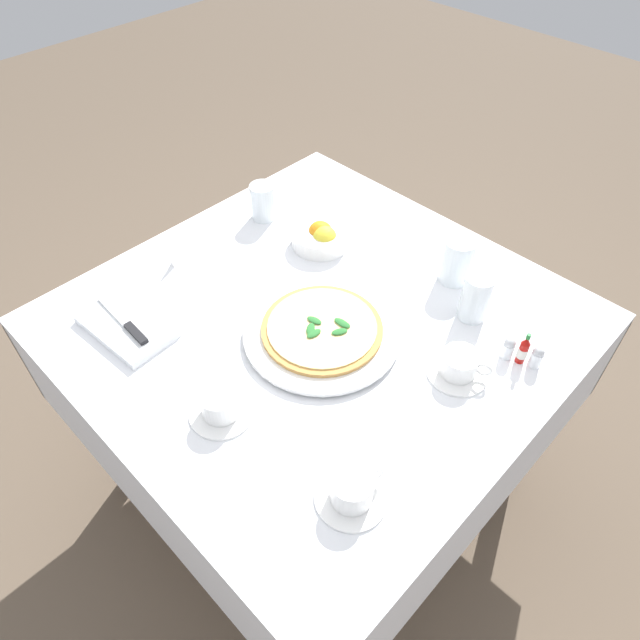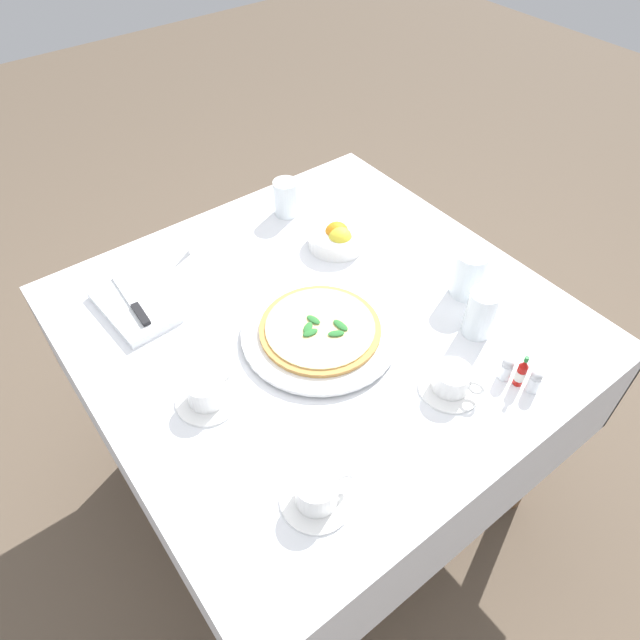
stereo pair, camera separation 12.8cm
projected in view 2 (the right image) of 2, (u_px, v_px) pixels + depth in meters
ground_plane at (320, 476)px, 1.85m from camera, size 8.00×8.00×0.00m
dining_table at (320, 356)px, 1.42m from camera, size 1.04×1.04×0.74m
pizza_plate at (320, 332)px, 1.27m from camera, size 0.35×0.35×0.02m
pizza at (320, 328)px, 1.26m from camera, size 0.27×0.27×0.02m
coffee_cup_far_right at (206, 392)px, 1.13m from camera, size 0.13×0.13×0.06m
coffee_cup_left_edge at (317, 492)px, 0.98m from camera, size 0.13×0.13×0.06m
coffee_cup_right_edge at (452, 381)px, 1.15m from camera, size 0.13×0.13×0.06m
water_glass_near_left at (468, 276)px, 1.34m from camera, size 0.08×0.08×0.12m
water_glass_back_corner at (286, 200)px, 1.56m from camera, size 0.07×0.07×0.10m
water_glass_far_left at (480, 316)px, 1.25m from camera, size 0.07×0.07×0.12m
napkin_folded at (134, 307)px, 1.32m from camera, size 0.23×0.14×0.02m
dinner_knife at (132, 302)px, 1.32m from camera, size 0.20×0.03×0.01m
citrus_bowl at (337, 237)px, 1.48m from camera, size 0.15×0.15×0.07m
hot_sauce_bottle at (521, 373)px, 1.16m from camera, size 0.02×0.02×0.08m
salt_shaker at (506, 369)px, 1.18m from camera, size 0.03×0.03×0.06m
pepper_shaker at (534, 382)px, 1.15m from camera, size 0.03×0.03×0.06m
menu_card at (197, 235)px, 1.48m from camera, size 0.05×0.08×0.06m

